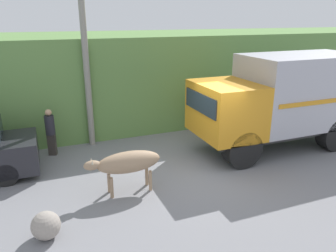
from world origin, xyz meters
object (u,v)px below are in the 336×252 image
object	(u,v)px
brown_cow	(127,163)
utility_pole	(85,45)
cargo_truck	(284,98)
pedestrian_on_hill	(50,130)
roadside_rock	(46,226)

from	to	relation	value
brown_cow	utility_pole	world-z (taller)	utility_pole
cargo_truck	utility_pole	bearing A→B (deg)	155.28
pedestrian_on_hill	utility_pole	bearing A→B (deg)	-143.17
cargo_truck	pedestrian_on_hill	bearing A→B (deg)	162.42
pedestrian_on_hill	utility_pole	size ratio (longest dim) A/B	0.23
cargo_truck	brown_cow	xyz separation A→B (m)	(-5.90, -1.09, -0.96)
brown_cow	roadside_rock	bearing A→B (deg)	-142.78
brown_cow	roadside_rock	xyz separation A→B (m)	(-2.13, -1.26, -0.54)
cargo_truck	roadside_rock	bearing A→B (deg)	-164.87
brown_cow	pedestrian_on_hill	size ratio (longest dim) A/B	1.26
cargo_truck	utility_pole	xyz separation A→B (m)	(-6.24, 2.72, 1.78)
utility_pole	roadside_rock	xyz separation A→B (m)	(-1.79, -5.07, -3.28)
utility_pole	roadside_rock	world-z (taller)	utility_pole
brown_cow	pedestrian_on_hill	world-z (taller)	pedestrian_on_hill
pedestrian_on_hill	brown_cow	bearing A→B (deg)	135.92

